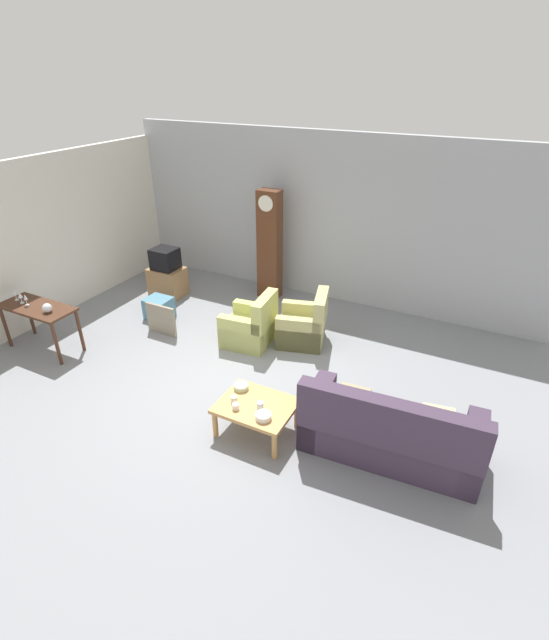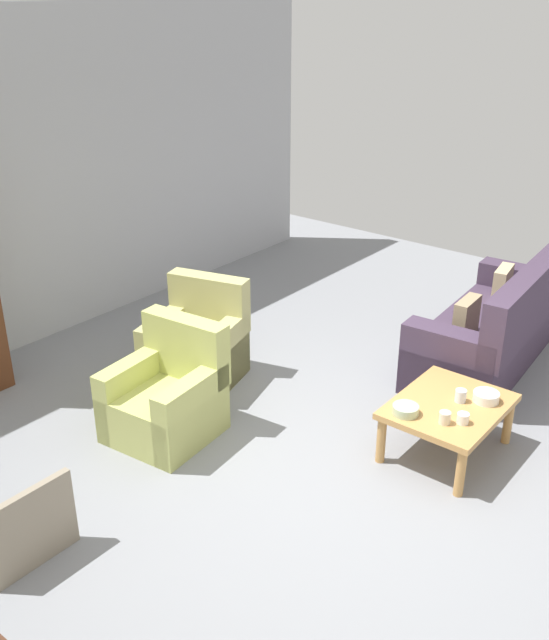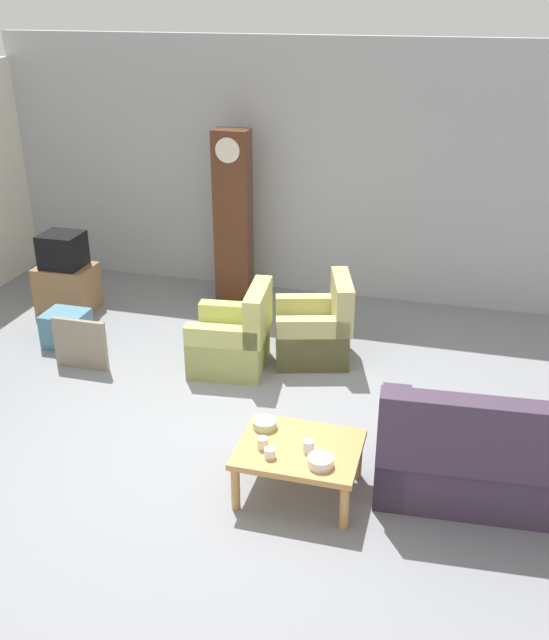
# 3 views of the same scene
# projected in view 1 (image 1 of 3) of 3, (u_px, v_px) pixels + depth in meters

# --- Properties ---
(ground_plane) EXTENTS (10.40, 10.40, 0.00)m
(ground_plane) POSITION_uv_depth(u_px,v_px,m) (231.00, 387.00, 6.92)
(ground_plane) COLOR gray
(garage_door_wall) EXTENTS (8.40, 0.16, 3.20)m
(garage_door_wall) POSITION_uv_depth(u_px,v_px,m) (326.00, 219.00, 8.95)
(garage_door_wall) COLOR #ADAFB5
(garage_door_wall) RESTS_ON ground_plane
(pegboard_wall_left) EXTENTS (0.12, 6.40, 2.88)m
(pegboard_wall_left) POSITION_uv_depth(u_px,v_px,m) (37.00, 243.00, 8.21)
(pegboard_wall_left) COLOR silver
(pegboard_wall_left) RESTS_ON ground_plane
(couch_floral) EXTENTS (2.16, 1.02, 1.04)m
(couch_floral) POSITION_uv_depth(u_px,v_px,m) (390.00, 433.00, 5.54)
(couch_floral) COLOR #423347
(couch_floral) RESTS_ON ground_plane
(armchair_olive_near) EXTENTS (0.87, 0.84, 0.92)m
(armchair_olive_near) POSITION_uv_depth(u_px,v_px,m) (250.00, 327.00, 7.88)
(armchair_olive_near) COLOR #B7BC66
(armchair_olive_near) RESTS_ON ground_plane
(armchair_olive_far) EXTENTS (0.97, 0.95, 0.92)m
(armchair_olive_far) POSITION_uv_depth(u_px,v_px,m) (304.00, 326.00, 7.91)
(armchair_olive_far) COLOR tan
(armchair_olive_far) RESTS_ON ground_plane
(coffee_table_wood) EXTENTS (0.96, 0.76, 0.43)m
(coffee_table_wood) POSITION_uv_depth(u_px,v_px,m) (256.00, 408.00, 5.92)
(coffee_table_wood) COLOR tan
(coffee_table_wood) RESTS_ON ground_plane
(console_table_dark) EXTENTS (1.30, 0.56, 0.79)m
(console_table_dark) POSITION_uv_depth(u_px,v_px,m) (38.00, 313.00, 7.55)
(console_table_dark) COLOR #472819
(console_table_dark) RESTS_ON ground_plane
(grandfather_clock) EXTENTS (0.44, 0.30, 2.17)m
(grandfather_clock) POSITION_uv_depth(u_px,v_px,m) (270.00, 245.00, 9.12)
(grandfather_clock) COLOR #562D19
(grandfather_clock) RESTS_ON ground_plane
(tv_stand_cabinet) EXTENTS (0.68, 0.52, 0.58)m
(tv_stand_cabinet) POSITION_uv_depth(u_px,v_px,m) (168.00, 281.00, 9.57)
(tv_stand_cabinet) COLOR #997047
(tv_stand_cabinet) RESTS_ON ground_plane
(tv_crt) EXTENTS (0.48, 0.44, 0.42)m
(tv_crt) POSITION_uv_depth(u_px,v_px,m) (165.00, 259.00, 9.33)
(tv_crt) COLOR black
(tv_crt) RESTS_ON tv_stand_cabinet
(framed_picture_leaning) EXTENTS (0.60, 0.05, 0.56)m
(framed_picture_leaning) POSITION_uv_depth(u_px,v_px,m) (161.00, 320.00, 8.16)
(framed_picture_leaning) COLOR gray
(framed_picture_leaning) RESTS_ON ground_plane
(storage_box_blue) EXTENTS (0.46, 0.41, 0.39)m
(storage_box_blue) POSITION_uv_depth(u_px,v_px,m) (159.00, 308.00, 8.73)
(storage_box_blue) COLOR teal
(storage_box_blue) RESTS_ON ground_plane
(glass_dome_cloche) EXTENTS (0.15, 0.15, 0.15)m
(glass_dome_cloche) POSITION_uv_depth(u_px,v_px,m) (47.00, 308.00, 7.28)
(glass_dome_cloche) COLOR silver
(glass_dome_cloche) RESTS_ON console_table_dark
(cup_white_porcelain) EXTENTS (0.09, 0.09, 0.08)m
(cup_white_porcelain) POSITION_uv_depth(u_px,v_px,m) (236.00, 406.00, 5.79)
(cup_white_porcelain) COLOR white
(cup_white_porcelain) RESTS_ON coffee_table_wood
(cup_blue_rimmed) EXTENTS (0.09, 0.09, 0.10)m
(cup_blue_rimmed) POSITION_uv_depth(u_px,v_px,m) (260.00, 405.00, 5.80)
(cup_blue_rimmed) COLOR silver
(cup_blue_rimmed) RESTS_ON coffee_table_wood
(cup_cream_tall) EXTENTS (0.08, 0.08, 0.09)m
(cup_cream_tall) POSITION_uv_depth(u_px,v_px,m) (234.00, 399.00, 5.90)
(cup_cream_tall) COLOR beige
(cup_cream_tall) RESTS_ON coffee_table_wood
(bowl_white_stacked) EXTENTS (0.20, 0.20, 0.07)m
(bowl_white_stacked) POSITION_uv_depth(u_px,v_px,m) (263.00, 416.00, 5.63)
(bowl_white_stacked) COLOR white
(bowl_white_stacked) RESTS_ON coffee_table_wood
(bowl_shallow_green) EXTENTS (0.20, 0.20, 0.07)m
(bowl_shallow_green) POSITION_uv_depth(u_px,v_px,m) (241.00, 387.00, 6.16)
(bowl_shallow_green) COLOR #B2C69E
(bowl_shallow_green) RESTS_ON coffee_table_wood
(wine_glass_tall) EXTENTS (0.07, 0.07, 0.19)m
(wine_glass_tall) POSITION_uv_depth(u_px,v_px,m) (15.00, 293.00, 7.62)
(wine_glass_tall) COLOR silver
(wine_glass_tall) RESTS_ON console_table_dark
(wine_glass_mid) EXTENTS (0.07, 0.07, 0.20)m
(wine_glass_mid) POSITION_uv_depth(u_px,v_px,m) (20.00, 296.00, 7.52)
(wine_glass_mid) COLOR silver
(wine_glass_mid) RESTS_ON console_table_dark
(wine_glass_short) EXTENTS (0.06, 0.06, 0.20)m
(wine_glass_short) POSITION_uv_depth(u_px,v_px,m) (25.00, 298.00, 7.45)
(wine_glass_short) COLOR silver
(wine_glass_short) RESTS_ON console_table_dark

